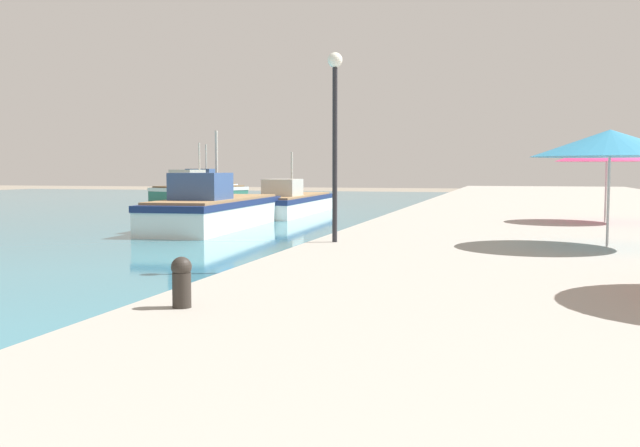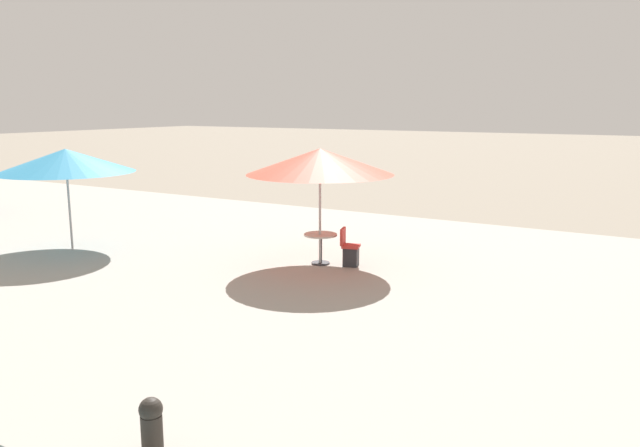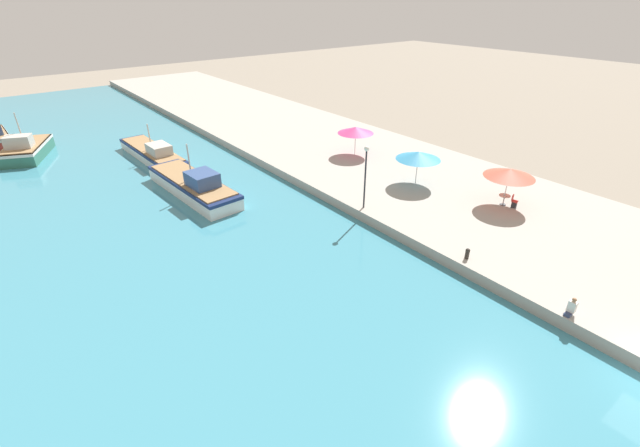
% 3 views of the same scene
% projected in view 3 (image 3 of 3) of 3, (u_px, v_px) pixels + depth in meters
% --- Properties ---
extents(quay_promenade, '(16.00, 90.00, 0.76)m').
position_uv_depth(quay_promenade, '(299.00, 135.00, 47.37)').
color(quay_promenade, '#A39E93').
rests_on(quay_promenade, ground_plane).
extents(fishing_boat_near, '(3.51, 10.78, 4.13)m').
position_uv_depth(fishing_boat_near, '(194.00, 185.00, 33.96)').
color(fishing_boat_near, white).
rests_on(fishing_boat_near, water_basin).
extents(fishing_boat_mid, '(2.96, 11.11, 3.47)m').
position_uv_depth(fishing_boat_mid, '(153.00, 153.00, 40.99)').
color(fishing_boat_mid, white).
rests_on(fishing_boat_mid, water_basin).
extents(fishing_boat_far, '(5.57, 7.34, 4.37)m').
position_uv_depth(fishing_boat_far, '(26.00, 149.00, 41.53)').
color(fishing_boat_far, '#33705B').
rests_on(fishing_boat_far, water_basin).
extents(cafe_umbrella_pink, '(3.49, 3.49, 2.79)m').
position_uv_depth(cafe_umbrella_pink, '(510.00, 173.00, 29.85)').
color(cafe_umbrella_pink, '#B7B7B7').
rests_on(cafe_umbrella_pink, quay_promenade).
extents(cafe_umbrella_white, '(3.51, 3.51, 2.67)m').
position_uv_depth(cafe_umbrella_white, '(418.00, 156.00, 33.35)').
color(cafe_umbrella_white, '#B7B7B7').
rests_on(cafe_umbrella_white, quay_promenade).
extents(cafe_umbrella_striped, '(3.35, 3.35, 2.63)m').
position_uv_depth(cafe_umbrella_striped, '(356.00, 130.00, 39.54)').
color(cafe_umbrella_striped, '#B7B7B7').
rests_on(cafe_umbrella_striped, quay_promenade).
extents(cafe_table, '(0.80, 0.80, 0.74)m').
position_uv_depth(cafe_table, '(504.00, 198.00, 30.80)').
color(cafe_table, '#333338').
rests_on(cafe_table, quay_promenade).
extents(cafe_chair_left, '(0.50, 0.53, 0.91)m').
position_uv_depth(cafe_chair_left, '(514.00, 203.00, 30.53)').
color(cafe_chair_left, '#2D2D33').
rests_on(cafe_chair_left, quay_promenade).
extents(person_at_quay, '(0.52, 0.36, 0.95)m').
position_uv_depth(person_at_quay, '(571.00, 307.00, 20.33)').
color(person_at_quay, '#333D5B').
rests_on(person_at_quay, quay_promenade).
extents(mooring_bollard, '(0.26, 0.26, 0.65)m').
position_uv_depth(mooring_bollard, '(467.00, 253.00, 24.66)').
color(mooring_bollard, '#2D2823').
rests_on(mooring_bollard, quay_promenade).
extents(lamppost, '(0.36, 0.36, 4.56)m').
position_uv_depth(lamppost, '(366.00, 167.00, 29.18)').
color(lamppost, '#232328').
rests_on(lamppost, quay_promenade).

